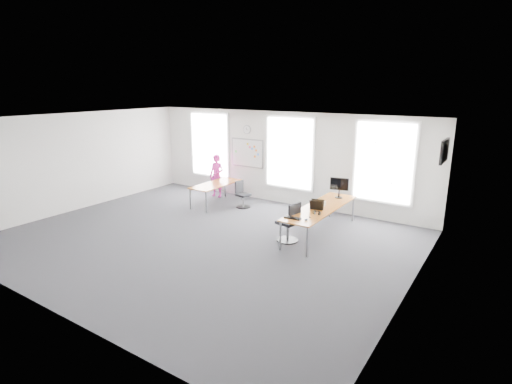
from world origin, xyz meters
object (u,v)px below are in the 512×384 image
Objects in this scene: desk_right at (321,209)px; keyboard at (293,218)px; chair_left at (242,196)px; monitor at (339,186)px; desk_left at (216,185)px; headphones at (317,213)px; person at (217,176)px; chair_right at (290,225)px.

desk_right is 1.23m from keyboard.
chair_left is at bearing 143.83° from keyboard.
keyboard is 0.71× the size of monitor.
keyboard is at bearing -117.02° from chair_left.
desk_right is 1.61× the size of desk_left.
person is at bearing 162.17° from headphones.
chair_left is 3.26m from monitor.
headphones reaches higher than desk_left.
person reaches higher than chair_left.
chair_right is 1.20× the size of chair_left.
desk_left is at bearing 170.33° from desk_right.
desk_right is at bearing 164.94° from chair_right.
monitor reaches higher than chair_right.
person is 4.68m from monitor.
monitor is at bearing 100.04° from headphones.
chair_left is 1.49× the size of monitor.
headphones is (3.30, -1.54, 0.42)m from chair_left.
chair_left is at bearing 164.10° from desk_right.
person reaches higher than headphones.
chair_left reaches higher than desk_left.
chair_right is (3.59, -1.56, -0.19)m from desk_left.
desk_right is at bearing 111.61° from headphones.
monitor reaches higher than desk_right.
person is at bearing 162.59° from desk_right.
monitor is at bearing 5.46° from desk_left.
chair_right is at bearing -114.83° from chair_left.
headphones is 1.75m from monitor.
person is at bearing -108.18° from chair_right.
monitor is (0.06, 1.07, 0.39)m from desk_right.
desk_right is 0.68m from headphones.
chair_right is 1.78× the size of monitor.
chair_left is 3.64m from keyboard.
monitor is (-0.13, 1.72, 0.30)m from headphones.
chair_right is 4.77m from person.
chair_left is at bearing -24.98° from person.
desk_right reaches higher than desk_left.
desk_right is 17.54× the size of headphones.
desk_left is 4.29m from keyboard.
headphones is (4.20, -1.33, 0.16)m from desk_left.
monitor reaches higher than chair_left.
headphones is at bearing -106.47° from chair_left.
headphones is (0.18, -0.65, 0.10)m from desk_right.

